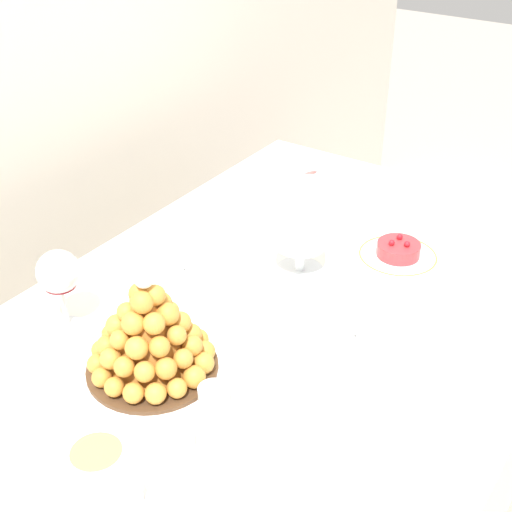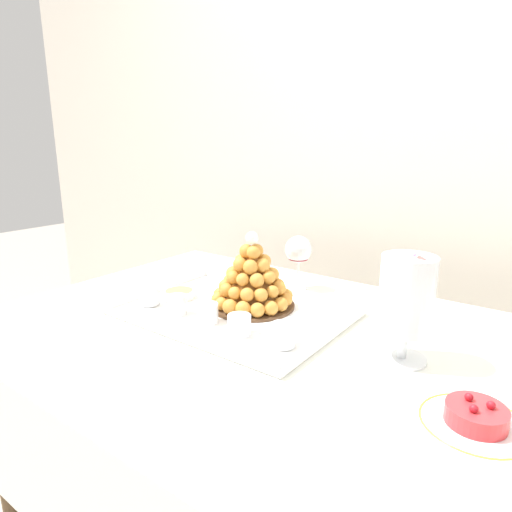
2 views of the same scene
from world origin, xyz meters
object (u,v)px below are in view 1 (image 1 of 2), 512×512
at_px(creme_brulee_ramekin, 97,456).
at_px(wine_glass, 59,274).
at_px(dessert_cup_mid_right, 256,367).
at_px(serving_tray, 172,389).
at_px(dessert_cup_centre, 214,401).
at_px(dessert_cup_left, 124,490).
at_px(dessert_cup_right, 285,330).
at_px(fruit_tart_plate, 398,253).
at_px(macaron_goblet, 301,214).
at_px(croquembouche, 150,334).
at_px(dessert_cup_mid_left, 178,441).

height_order(creme_brulee_ramekin, wine_glass, wine_glass).
bearing_deg(dessert_cup_mid_right, creme_brulee_ramekin, 162.87).
relative_size(serving_tray, dessert_cup_centre, 11.27).
distance_m(dessert_cup_left, dessert_cup_right, 0.44).
height_order(dessert_cup_left, dessert_cup_mid_right, same).
distance_m(dessert_cup_centre, fruit_tart_plate, 0.63).
bearing_deg(dessert_cup_mid_right, wine_glass, 101.00).
distance_m(dessert_cup_right, macaron_goblet, 0.28).
bearing_deg(dessert_cup_left, creme_brulee_ramekin, 70.52).
distance_m(creme_brulee_ramekin, macaron_goblet, 0.65).
height_order(croquembouche, dessert_cup_centre, croquembouche).
distance_m(dessert_cup_mid_left, dessert_cup_centre, 0.10).
bearing_deg(dessert_cup_left, croquembouche, 33.12).
height_order(croquembouche, macaron_goblet, macaron_goblet).
relative_size(serving_tray, dessert_cup_left, 10.91).
xyz_separation_m(dessert_cup_centre, dessert_cup_mid_right, (0.11, -0.01, -0.00)).
relative_size(serving_tray, wine_glass, 3.46).
relative_size(dessert_cup_centre, wine_glass, 0.31).
bearing_deg(dessert_cup_right, fruit_tart_plate, -6.73).
height_order(dessert_cup_mid_left, wine_glass, wine_glass).
distance_m(serving_tray, wine_glass, 0.31).
relative_size(creme_brulee_ramekin, fruit_tart_plate, 0.49).
height_order(dessert_cup_left, wine_glass, wine_glass).
bearing_deg(dessert_cup_mid_left, fruit_tart_plate, -2.87).
relative_size(serving_tray, macaron_goblet, 2.44).
relative_size(dessert_cup_mid_left, dessert_cup_centre, 0.99).
distance_m(dessert_cup_mid_right, macaron_goblet, 0.38).
bearing_deg(dessert_cup_left, serving_tray, 23.55).
height_order(croquembouche, dessert_cup_mid_left, croquembouche).
relative_size(fruit_tart_plate, wine_glass, 1.06).
bearing_deg(creme_brulee_ramekin, dessert_cup_left, -109.48).
bearing_deg(fruit_tart_plate, croquembouche, 161.68).
bearing_deg(dessert_cup_left, dessert_cup_centre, 0.84).
relative_size(dessert_cup_left, dessert_cup_right, 0.96).
distance_m(serving_tray, dessert_cup_mid_left, 0.15).
bearing_deg(dessert_cup_right, macaron_goblet, 24.74).
xyz_separation_m(serving_tray, croquembouche, (0.02, 0.06, 0.08)).
distance_m(dessert_cup_right, creme_brulee_ramekin, 0.42).
height_order(dessert_cup_left, creme_brulee_ramekin, dessert_cup_left).
distance_m(dessert_cup_mid_right, creme_brulee_ramekin, 0.31).
height_order(dessert_cup_mid_left, creme_brulee_ramekin, dessert_cup_mid_left).
relative_size(dessert_cup_mid_right, creme_brulee_ramekin, 0.64).
xyz_separation_m(croquembouche, dessert_cup_centre, (-0.02, -0.15, -0.06)).
relative_size(dessert_cup_mid_right, wine_glass, 0.33).
bearing_deg(macaron_goblet, dessert_cup_left, -170.53).
bearing_deg(serving_tray, creme_brulee_ramekin, -176.41).
bearing_deg(dessert_cup_right, creme_brulee_ramekin, 169.12).
bearing_deg(macaron_goblet, dessert_cup_mid_right, -161.05).
bearing_deg(dessert_cup_mid_right, serving_tray, 135.27).
xyz_separation_m(serving_tray, dessert_cup_mid_right, (0.10, -0.10, 0.02)).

